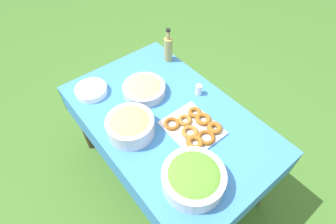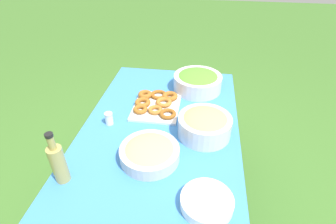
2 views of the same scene
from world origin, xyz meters
The scene contains 9 objects.
ground_plane centered at (0.00, 0.00, 0.00)m, with size 14.00×14.00×0.00m, color #3D6B28.
picnic_table centered at (0.00, 0.00, 0.68)m, with size 1.47×0.93×0.78m.
salad_bowl centered at (0.46, -0.19, 0.85)m, with size 0.35×0.35×0.13m.
pasta_bowl centered at (-0.28, 0.01, 0.82)m, with size 0.31×0.31×0.09m.
donut_platter centered at (0.19, 0.06, 0.80)m, with size 0.37×0.32×0.05m.
plate_stack centered at (-0.52, -0.29, 0.80)m, with size 0.23×0.23×0.05m.
olive_oil_bottle centered at (-0.47, 0.39, 0.89)m, with size 0.07×0.07×0.28m.
bread_bowl centered at (-0.05, -0.26, 0.85)m, with size 0.30×0.30×0.14m.
salt_shaker centered at (-0.03, 0.31, 0.82)m, with size 0.05×0.05×0.08m.
Camera 2 is at (-1.22, -0.22, 1.76)m, focal length 28.00 mm.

